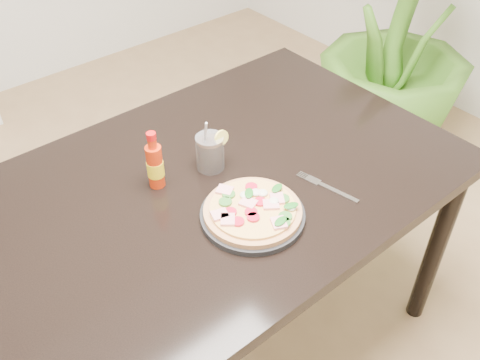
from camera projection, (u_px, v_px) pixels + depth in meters
floor at (231, 343)px, 1.93m from camera, size 4.50×4.50×0.00m
dining_table at (213, 203)px, 1.52m from camera, size 1.40×0.90×0.75m
plate at (253, 215)px, 1.35m from camera, size 0.27×0.27×0.02m
pizza at (253, 209)px, 1.34m from camera, size 0.25×0.25×0.03m
hot_sauce_bottle at (155, 165)px, 1.41m from camera, size 0.06×0.06×0.17m
cola_cup at (210, 153)px, 1.48m from camera, size 0.09×0.08×0.17m
fork at (325, 186)px, 1.44m from camera, size 0.05×0.19×0.00m
houseplant at (401, 36)px, 2.42m from camera, size 1.00×1.00×1.26m
plant_pot at (381, 130)px, 2.76m from camera, size 0.28×0.28×0.22m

